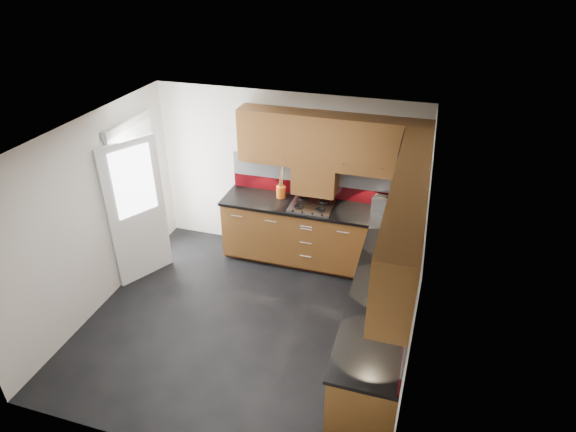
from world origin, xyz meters
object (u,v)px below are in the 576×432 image
(gas_hob, at_px, (312,206))
(food_processor, at_px, (388,250))
(utensil_pot, at_px, (281,191))
(toaster, at_px, (384,204))

(gas_hob, bearing_deg, food_processor, -41.36)
(food_processor, bearing_deg, utensil_pot, 144.67)
(utensil_pot, relative_size, food_processor, 1.50)
(utensil_pot, height_order, food_processor, utensil_pot)
(food_processor, bearing_deg, toaster, 99.25)
(gas_hob, height_order, utensil_pot, utensil_pot)
(toaster, relative_size, food_processor, 1.00)
(gas_hob, distance_m, food_processor, 1.53)
(gas_hob, height_order, toaster, toaster)
(toaster, bearing_deg, utensil_pot, -179.61)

